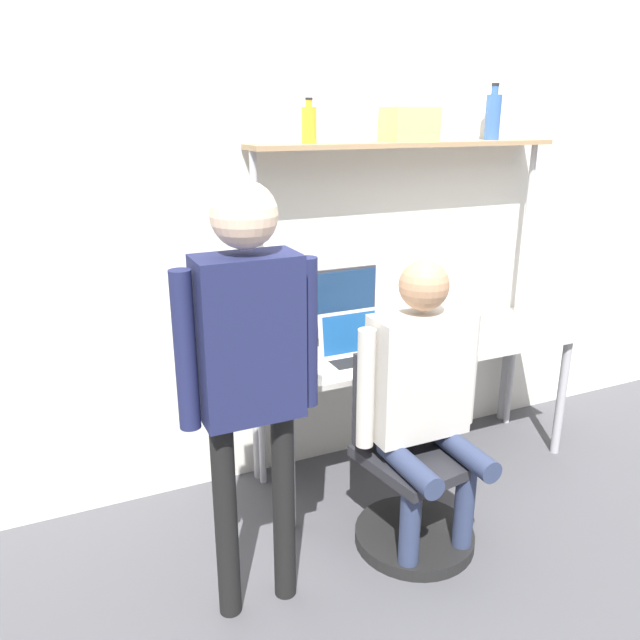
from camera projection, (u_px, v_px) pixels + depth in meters
name	position (u px, v px, depth m)	size (l,w,h in m)	color
ground_plane	(444.00, 492.00, 3.33)	(12.00, 12.00, 0.00)	#4C4C51
wall_back	(390.00, 223.00, 3.48)	(8.00, 0.06, 2.70)	silver
desk	(417.00, 356.00, 3.40)	(1.82, 0.60, 0.75)	beige
shelf_unit	(406.00, 200.00, 3.30)	(1.73, 0.23, 1.79)	#997A56
monitor	(336.00, 305.00, 3.29)	(0.46, 0.21, 0.41)	#333338
laptop	(354.00, 346.00, 3.13)	(0.34, 0.23, 0.24)	silver
cell_phone	(400.00, 353.00, 3.21)	(0.07, 0.15, 0.01)	#264C8C
office_chair	(411.00, 485.00, 2.90)	(0.56, 0.56, 0.92)	black
person_seated	(423.00, 387.00, 2.70)	(0.60, 0.47, 1.35)	#2D3856
person_standing	(249.00, 354.00, 2.25)	(0.53, 0.23, 1.72)	black
bottle_amber	(309.00, 124.00, 2.96)	(0.07, 0.07, 0.21)	gold
bottle_blue	(493.00, 116.00, 3.37)	(0.08, 0.08, 0.29)	#335999
storage_box	(410.00, 124.00, 3.18)	(0.26, 0.19, 0.17)	#DBCC66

